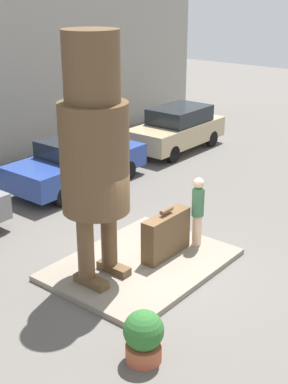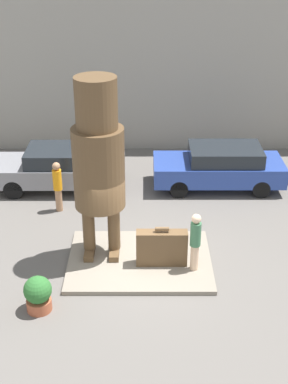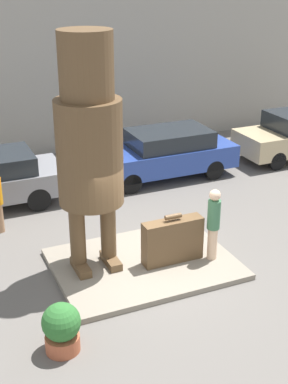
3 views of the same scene
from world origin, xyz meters
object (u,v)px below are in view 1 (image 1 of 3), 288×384
tourist (198,209)px  planter_pot (144,336)px  statue_figure (94,142)px  parked_car_blue (79,161)px  giant_suitcase (166,235)px  parked_car_tan (177,128)px

tourist → planter_pot: 4.32m
statue_figure → planter_pot: bearing=-120.6°
parked_car_blue → giant_suitcase: bearing=66.3°
statue_figure → parked_car_tan: (9.03, 4.39, -2.28)m
parked_car_blue → parked_car_tan: size_ratio=1.10×
statue_figure → tourist: 3.40m
statue_figure → parked_car_blue: 6.43m
parked_car_tan → tourist: bearing=38.9°
tourist → parked_car_tan: 8.29m
planter_pot → tourist: bearing=21.5°
statue_figure → tourist: bearing=-17.4°
giant_suitcase → parked_car_blue: (2.23, 5.09, 0.18)m
parked_car_blue → planter_pot: parked_car_blue is taller
planter_pot → parked_car_blue: bearing=52.4°
giant_suitcase → parked_car_tan: bearing=33.9°
statue_figure → planter_pot: (-1.41, -2.38, -2.64)m
giant_suitcase → planter_pot: 3.60m
statue_figure → giant_suitcase: bearing=-17.9°
parked_car_tan → planter_pot: 12.45m
giant_suitcase → parked_car_tan: 8.85m
giant_suitcase → parked_car_tan: (7.34, 4.94, 0.21)m
statue_figure → parked_car_blue: size_ratio=1.11×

